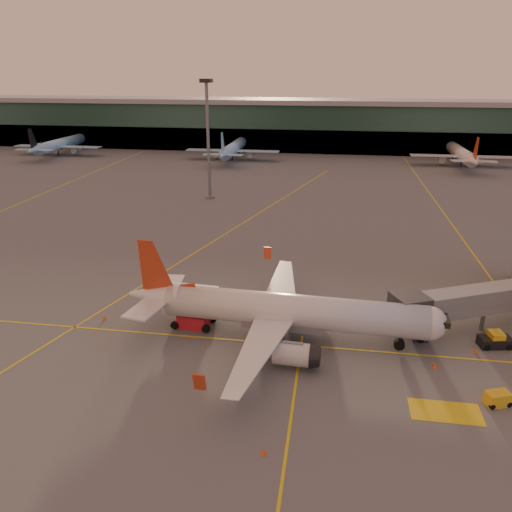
# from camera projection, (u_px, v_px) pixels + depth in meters

# --- Properties ---
(ground) EXTENTS (600.00, 600.00, 0.00)m
(ground) POSITION_uv_depth(u_px,v_px,m) (247.00, 367.00, 48.99)
(ground) COLOR #4C4F54
(ground) RESTS_ON ground
(taxi_markings) EXTENTS (100.12, 173.00, 0.01)m
(taxi_markings) POSITION_uv_depth(u_px,v_px,m) (249.00, 229.00, 91.19)
(taxi_markings) COLOR gold
(taxi_markings) RESTS_ON ground
(terminal) EXTENTS (400.00, 20.00, 17.60)m
(terminal) POSITION_uv_depth(u_px,v_px,m) (315.00, 125.00, 177.01)
(terminal) COLOR #19382D
(terminal) RESTS_ON ground
(mast_west_near) EXTENTS (2.40, 2.40, 25.60)m
(mast_west_near) POSITION_uv_depth(u_px,v_px,m) (208.00, 131.00, 107.70)
(mast_west_near) COLOR slate
(mast_west_near) RESTS_ON ground
(distant_aircraft_row) EXTENTS (350.00, 34.00, 13.00)m
(distant_aircraft_row) POSITION_uv_depth(u_px,v_px,m) (345.00, 162.00, 156.52)
(distant_aircraft_row) COLOR #8FC5F0
(distant_aircraft_row) RESTS_ON ground
(main_airplane) EXTENTS (34.18, 30.77, 10.32)m
(main_airplane) POSITION_uv_depth(u_px,v_px,m) (282.00, 311.00, 52.99)
(main_airplane) COLOR silver
(main_airplane) RESTS_ON ground
(jet_bridge) EXTENTS (22.40, 12.63, 5.34)m
(jet_bridge) POSITION_uv_depth(u_px,v_px,m) (495.00, 299.00, 55.26)
(jet_bridge) COLOR slate
(jet_bridge) RESTS_ON ground
(catering_truck) EXTENTS (6.14, 3.13, 4.62)m
(catering_truck) POSITION_uv_depth(u_px,v_px,m) (191.00, 305.00, 56.12)
(catering_truck) COLOR red
(catering_truck) RESTS_ON ground
(gpu_cart) EXTENTS (2.40, 1.90, 1.23)m
(gpu_cart) POSITION_uv_depth(u_px,v_px,m) (498.00, 399.00, 43.37)
(gpu_cart) COLOR gold
(gpu_cart) RESTS_ON ground
(pushback_tug) EXTENTS (3.55, 2.35, 1.69)m
(pushback_tug) POSITION_uv_depth(u_px,v_px,m) (495.00, 341.00, 52.48)
(pushback_tug) COLOR black
(pushback_tug) RESTS_ON ground
(cone_nose) EXTENTS (0.41, 0.41, 0.53)m
(cone_nose) POSITION_uv_depth(u_px,v_px,m) (475.00, 350.00, 51.51)
(cone_nose) COLOR #F3490C
(cone_nose) RESTS_ON ground
(cone_tail) EXTENTS (0.42, 0.42, 0.53)m
(cone_tail) POSITION_uv_depth(u_px,v_px,m) (104.00, 318.00, 58.23)
(cone_tail) COLOR #F3490C
(cone_tail) RESTS_ON ground
(cone_wing_right) EXTENTS (0.41, 0.41, 0.52)m
(cone_wing_right) POSITION_uv_depth(u_px,v_px,m) (264.00, 452.00, 37.87)
(cone_wing_right) COLOR #F3490C
(cone_wing_right) RESTS_ON ground
(cone_wing_left) EXTENTS (0.50, 0.50, 0.64)m
(cone_wing_left) POSITION_uv_depth(u_px,v_px,m) (288.00, 277.00, 69.39)
(cone_wing_left) COLOR #F3490C
(cone_wing_left) RESTS_ON ground
(cone_fwd) EXTENTS (0.48, 0.48, 0.61)m
(cone_fwd) POSITION_uv_depth(u_px,v_px,m) (435.00, 365.00, 48.85)
(cone_fwd) COLOR #F3490C
(cone_fwd) RESTS_ON ground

